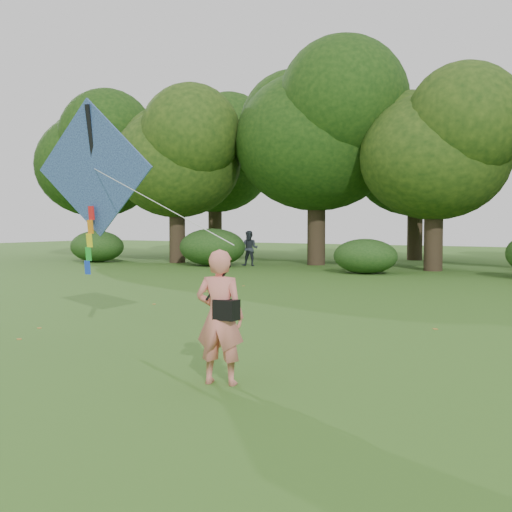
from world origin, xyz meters
The scene contains 7 objects.
ground centered at (0.00, 0.00, 0.00)m, with size 100.00×100.00×0.00m, color #265114.
man_kite_flyer centered at (0.75, -0.85, 0.87)m, with size 0.64×0.42×1.75m, color #EA7C6E.
bystander_left centered at (-10.36, 18.59, 0.85)m, with size 0.82×0.64×1.69m, color #293037.
crossbody_bag centered at (0.87, -0.88, 0.99)m, with size 0.43×0.20×0.70m.
flying_kite centered at (-3.43, 1.21, 3.06)m, with size 5.72×2.43×3.28m.
shrub_band centered at (-0.72, 17.60, 0.86)m, with size 39.15×3.22×1.88m.
fallen_leaves centered at (-2.31, 3.77, 0.01)m, with size 11.51×14.13×0.01m.
Camera 1 is at (5.27, -7.70, 2.09)m, focal length 45.00 mm.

